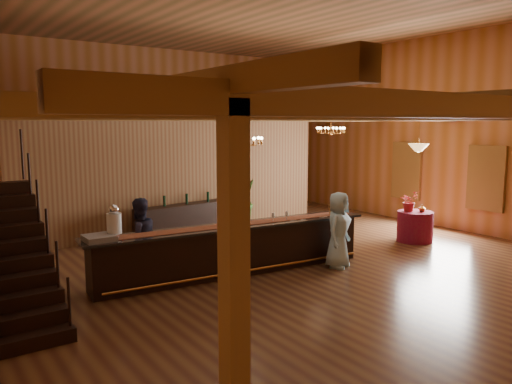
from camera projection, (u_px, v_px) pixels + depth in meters
floor at (272, 255)px, 11.45m from camera, size 14.00×14.00×0.00m
ceiling at (273, 6)px, 10.70m from camera, size 14.00×14.00×0.00m
wall_back at (148, 131)px, 16.76m from camera, size 12.00×0.10×5.50m
wall_right at (438, 132)px, 14.47m from camera, size 0.10×14.00×5.50m
beam_grid at (259, 113)px, 11.42m from camera, size 11.90×13.90×0.39m
support_posts at (286, 188)px, 10.82m from camera, size 9.20×10.20×3.20m
partition_wall at (182, 176)px, 13.80m from camera, size 9.00×0.18×3.10m
window_right_front at (486, 178)px, 13.31m from camera, size 0.12×1.05×1.75m
window_right_back at (407, 171)px, 15.42m from camera, size 0.12×1.05×1.75m
staircase at (15, 255)px, 7.62m from camera, size 1.00×2.80×2.00m
backroom_boxes at (160, 203)px, 15.68m from camera, size 4.10×0.60×1.10m
tasting_bar at (234, 249)px, 10.00m from camera, size 6.00×1.29×1.00m
beverage_dispenser at (114, 222)px, 8.78m from camera, size 0.26×0.26×0.60m
glass_rack_tray at (99, 238)px, 8.59m from camera, size 0.50×0.50×0.10m
raffle_drum at (336, 206)px, 11.10m from camera, size 0.34×0.24×0.30m
bar_bottle_0 at (229, 217)px, 9.98m from camera, size 0.07×0.07×0.30m
bar_bottle_1 at (232, 217)px, 10.01m from camera, size 0.07×0.07×0.30m
bar_bottle_2 at (237, 216)px, 10.06m from camera, size 0.07×0.07×0.30m
backbar_shelf at (187, 219)px, 13.49m from camera, size 3.05×0.81×0.85m
round_table at (415, 226)px, 12.75m from camera, size 0.89×0.89×0.77m
chandelier_left at (244, 141)px, 10.65m from camera, size 0.80×0.80×0.72m
chandelier_right at (331, 130)px, 14.17m from camera, size 0.80×0.80×0.54m
pendant_lamp at (418, 148)px, 12.48m from camera, size 0.52×0.52×0.90m
bartender at (240, 228)px, 10.86m from camera, size 0.58×0.40×1.50m
staff_second at (139, 240)px, 9.52m from camera, size 0.84×0.69×1.60m
guest at (338, 230)px, 10.40m from camera, size 0.92×0.78×1.60m
floor_plant at (245, 201)px, 15.06m from camera, size 0.91×0.84×1.34m
table_flowers at (409, 201)px, 12.73m from camera, size 0.49×0.43×0.52m
table_vase at (422, 206)px, 12.65m from camera, size 0.18×0.18×0.28m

